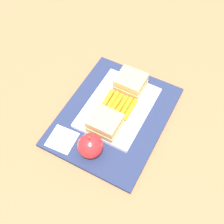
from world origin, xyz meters
TOP-DOWN VIEW (x-y plane):
  - ground_plane at (0.00, 0.00)m, footprint 2.40×2.40m
  - lunchbag_mat at (0.00, 0.00)m, footprint 0.36×0.28m
  - food_tray at (-0.03, 0.00)m, footprint 0.23×0.17m
  - sandwich_half_left at (-0.10, 0.00)m, footprint 0.07×0.08m
  - sandwich_half_right at (0.05, 0.00)m, footprint 0.07×0.08m
  - carrot_sticks_bundle at (-0.02, 0.00)m, footprint 0.08×0.09m
  - apple at (0.13, 0.00)m, footprint 0.07×0.07m
  - paper_napkin at (0.14, -0.09)m, footprint 0.07×0.07m

SIDE VIEW (x-z plane):
  - ground_plane at x=0.00m, z-range 0.00..0.00m
  - lunchbag_mat at x=0.00m, z-range 0.00..0.01m
  - paper_napkin at x=0.14m, z-range 0.01..0.01m
  - food_tray at x=-0.03m, z-range 0.01..0.02m
  - carrot_sticks_bundle at x=-0.02m, z-range 0.02..0.04m
  - apple at x=0.13m, z-range 0.00..0.08m
  - sandwich_half_left at x=-0.10m, z-range 0.02..0.07m
  - sandwich_half_right at x=0.05m, z-range 0.02..0.07m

